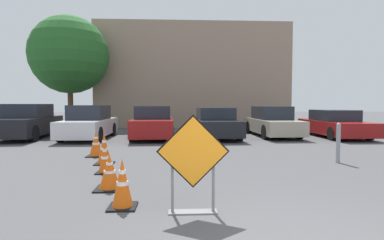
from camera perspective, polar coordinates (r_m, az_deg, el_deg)
name	(u,v)px	position (r m, az deg, el deg)	size (l,w,h in m)	color
ground_plane	(207,141)	(13.07, 2.97, -4.01)	(96.00, 96.00, 0.00)	#4C4C4F
road_closed_sign	(193,160)	(4.39, 0.19, -7.64)	(1.07, 0.20, 1.46)	black
traffic_cone_nearest	(122,184)	(4.86, -13.12, -11.75)	(0.43, 0.43, 0.77)	black
traffic_cone_second	(110,172)	(5.93, -15.41, -9.59)	(0.53, 0.53, 0.66)	black
traffic_cone_third	(105,158)	(7.30, -16.28, -6.96)	(0.39, 0.39, 0.73)	black
traffic_cone_fourth	(104,149)	(8.38, -16.37, -5.34)	(0.48, 0.48, 0.83)	black
traffic_cone_fifth	(96,144)	(9.68, -17.81, -4.37)	(0.54, 0.54, 0.78)	black
parked_car_nearest	(28,122)	(16.07, -28.73, -0.39)	(2.09, 4.80, 1.61)	black
parked_car_second	(89,124)	(14.63, -19.00, -0.64)	(1.81, 4.26, 1.55)	silver
parked_car_third	(153,123)	(14.17, -7.42, -0.64)	(1.97, 4.32, 1.51)	maroon
parked_car_fourth	(215,124)	(14.17, 4.50, -0.72)	(2.01, 4.17, 1.43)	black
parked_car_fifth	(272,122)	(15.54, 14.96, -0.45)	(1.82, 4.66, 1.49)	#A39984
parked_car_sixth	(335,124)	(16.21, 25.51, -0.75)	(1.93, 4.54, 1.32)	maroon
bollard_nearest	(338,142)	(9.11, 26.09, -3.76)	(0.12, 0.12, 1.10)	gray
building_facade_backdrop	(192,78)	(22.85, 0.00, 8.08)	(13.48, 5.00, 7.21)	gray
street_tree_behind_lot	(69,55)	(20.20, -22.30, 11.38)	(4.73, 4.73, 6.98)	#513823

